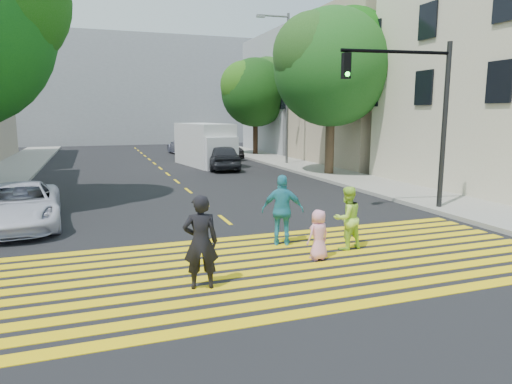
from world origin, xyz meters
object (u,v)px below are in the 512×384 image
pedestrian_extra (283,210)px  white_sedan (20,205)px  pedestrian_woman (347,218)px  traffic_signal (417,103)px  silver_car (184,146)px  dark_car_parked (226,150)px  pedestrian_man (201,242)px  tree_right_far (256,89)px  pedestrian_child (318,235)px  tree_right_near (333,61)px  dark_car_near (222,157)px  white_van (206,146)px

pedestrian_extra → white_sedan: pedestrian_extra is taller
pedestrian_woman → traffic_signal: 6.14m
silver_car → dark_car_parked: 5.71m
pedestrian_man → tree_right_far: bearing=-102.1°
traffic_signal → pedestrian_child: bearing=-138.5°
silver_car → pedestrian_child: bearing=81.8°
pedestrian_extra → silver_car: pedestrian_extra is taller
pedestrian_extra → traffic_signal: size_ratio=0.32×
tree_right_near → dark_car_parked: 12.54m
white_sedan → tree_right_far: bearing=50.3°
tree_right_far → white_sedan: (-14.73, -20.34, -4.70)m
tree_right_far → dark_car_parked: tree_right_far is taller
white_sedan → silver_car: size_ratio=0.97×
pedestrian_extra → dark_car_parked: bearing=-78.5°
white_sedan → silver_car: (9.32, 23.40, 0.05)m
tree_right_far → white_sedan: 25.55m
pedestrian_woman → white_sedan: size_ratio=0.34×
tree_right_far → pedestrian_extra: tree_right_far is taller
tree_right_far → pedestrian_extra: bearing=-108.0°
silver_car → traffic_signal: traffic_signal is taller
silver_car → dark_car_near: bearing=87.4°
tree_right_near → pedestrian_woman: size_ratio=5.66×
pedestrian_extra → traffic_signal: 6.82m
tree_right_far → dark_car_parked: 6.10m
traffic_signal → tree_right_near: bearing=86.4°
silver_car → traffic_signal: (3.18, -25.56, 3.01)m
tree_right_far → white_van: tree_right_far is taller
tree_right_near → pedestrian_child: size_ratio=7.60×
silver_car → traffic_signal: 25.94m
tree_right_near → dark_car_parked: (-2.92, 10.91, -5.44)m
white_sedan → traffic_signal: size_ratio=0.83×
tree_right_far → pedestrian_woman: 26.85m
dark_car_near → pedestrian_woman: bearing=91.5°
tree_right_near → white_sedan: (-14.42, -7.21, -5.46)m
tree_right_near → pedestrian_extra: (-7.74, -11.61, -5.20)m
tree_right_near → tree_right_far: size_ratio=1.14×
tree_right_far → pedestrian_woman: size_ratio=4.96×
pedestrian_child → tree_right_near: bearing=-134.1°
tree_right_near → pedestrian_woman: (-6.36, -12.48, -5.33)m
pedestrian_child → white_sedan: bearing=-54.0°
silver_car → white_van: (-0.23, -9.15, 0.60)m
tree_right_near → pedestrian_child: bearing=-119.7°
pedestrian_extra → dark_car_parked: 23.03m
silver_car → dark_car_parked: (2.19, -5.27, -0.03)m
pedestrian_man → dark_car_near: (5.50, 18.57, -0.16)m
silver_car → dark_car_parked: size_ratio=1.18×
pedestrian_woman → pedestrian_extra: bearing=-40.9°
tree_right_far → silver_car: tree_right_far is taller
white_van → traffic_signal: 16.94m
dark_car_near → pedestrian_child: bearing=88.3°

